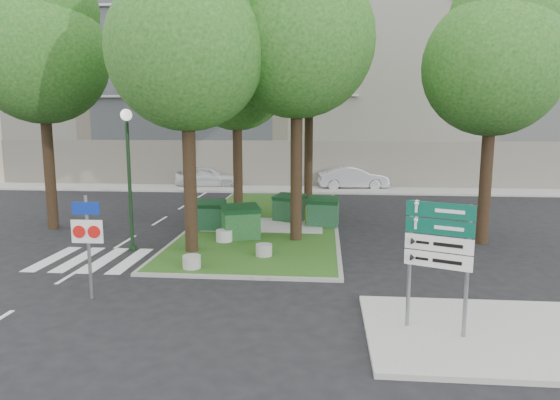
# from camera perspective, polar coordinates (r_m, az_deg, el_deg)

# --- Properties ---
(ground) EXTENTS (120.00, 120.00, 0.00)m
(ground) POSITION_cam_1_polar(r_m,az_deg,el_deg) (15.01, -6.93, -8.81)
(ground) COLOR black
(ground) RESTS_ON ground
(median_island) EXTENTS (6.00, 16.00, 0.12)m
(median_island) POSITION_cam_1_polar(r_m,az_deg,el_deg) (22.57, -1.45, -2.47)
(median_island) COLOR #1F4C15
(median_island) RESTS_ON ground
(median_kerb) EXTENTS (6.30, 16.30, 0.10)m
(median_kerb) POSITION_cam_1_polar(r_m,az_deg,el_deg) (22.57, -1.45, -2.50)
(median_kerb) COLOR gray
(median_kerb) RESTS_ON ground
(sidewalk_corner) EXTENTS (5.00, 4.00, 0.12)m
(sidewalk_corner) POSITION_cam_1_polar(r_m,az_deg,el_deg) (11.91, 22.21, -14.04)
(sidewalk_corner) COLOR #999993
(sidewalk_corner) RESTS_ON ground
(building_sidewalk) EXTENTS (42.00, 3.00, 0.12)m
(building_sidewalk) POSITION_cam_1_polar(r_m,az_deg,el_deg) (32.91, -0.21, 1.23)
(building_sidewalk) COLOR #999993
(building_sidewalk) RESTS_ON ground
(zebra_crossing) EXTENTS (5.00, 3.00, 0.01)m
(zebra_crossing) POSITION_cam_1_polar(r_m,az_deg,el_deg) (17.51, -18.05, -6.56)
(zebra_crossing) COLOR silver
(zebra_crossing) RESTS_ON ground
(apartment_building) EXTENTS (41.00, 12.00, 16.00)m
(apartment_building) POSITION_cam_1_polar(r_m,az_deg,el_deg) (40.21, 0.81, 14.01)
(apartment_building) COLOR #BDB48D
(apartment_building) RESTS_ON ground
(tree_median_near_left) EXTENTS (5.20, 5.20, 10.53)m
(tree_median_near_left) POSITION_cam_1_polar(r_m,az_deg,el_deg) (17.32, -10.37, 18.00)
(tree_median_near_left) COLOR black
(tree_median_near_left) RESTS_ON ground
(tree_median_near_right) EXTENTS (5.60, 5.60, 11.46)m
(tree_median_near_right) POSITION_cam_1_polar(r_m,az_deg,el_deg) (18.84, 2.26, 19.47)
(tree_median_near_right) COLOR black
(tree_median_near_right) RESTS_ON ground
(tree_median_mid) EXTENTS (4.80, 4.80, 9.99)m
(tree_median_mid) POSITION_cam_1_polar(r_m,az_deg,el_deg) (23.47, -4.76, 14.93)
(tree_median_mid) COLOR black
(tree_median_mid) RESTS_ON ground
(tree_median_far) EXTENTS (5.80, 5.80, 11.93)m
(tree_median_far) POSITION_cam_1_polar(r_m,az_deg,el_deg) (26.28, 3.60, 17.26)
(tree_median_far) COLOR black
(tree_median_far) RESTS_ON ground
(tree_street_left) EXTENTS (5.40, 5.40, 11.00)m
(tree_street_left) POSITION_cam_1_polar(r_m,az_deg,el_deg) (23.26, -25.46, 15.81)
(tree_street_left) COLOR black
(tree_street_left) RESTS_ON ground
(tree_street_right) EXTENTS (5.00, 5.00, 10.06)m
(tree_street_right) POSITION_cam_1_polar(r_m,az_deg,el_deg) (20.08, 23.47, 15.21)
(tree_street_right) COLOR black
(tree_street_right) RESTS_ON ground
(dumpster_a) EXTENTS (1.33, 0.96, 1.20)m
(dumpster_a) POSITION_cam_1_polar(r_m,az_deg,el_deg) (20.89, -8.15, -1.73)
(dumpster_a) COLOR #103D20
(dumpster_a) RESTS_ON median_island
(dumpster_b) EXTENTS (1.66, 1.42, 1.30)m
(dumpster_b) POSITION_cam_1_polar(r_m,az_deg,el_deg) (19.14, -4.50, -2.53)
(dumpster_b) COLOR #134117
(dumpster_b) RESTS_ON median_island
(dumpster_c) EXTENTS (1.56, 1.37, 1.21)m
(dumpster_c) POSITION_cam_1_polar(r_m,az_deg,el_deg) (22.37, 1.05, -0.90)
(dumpster_c) COLOR #103618
(dumpster_c) RESTS_ON median_island
(dumpster_d) EXTENTS (1.46, 1.11, 1.25)m
(dumpster_d) POSITION_cam_1_polar(r_m,az_deg,el_deg) (21.45, 4.93, -1.33)
(dumpster_d) COLOR #123B1F
(dumpster_d) RESTS_ON median_island
(bollard_left) EXTENTS (0.55, 0.55, 0.39)m
(bollard_left) POSITION_cam_1_polar(r_m,az_deg,el_deg) (15.61, -10.05, -6.97)
(bollard_left) COLOR #979792
(bollard_left) RESTS_ON median_island
(bollard_right) EXTENTS (0.55, 0.55, 0.39)m
(bollard_right) POSITION_cam_1_polar(r_m,az_deg,el_deg) (16.73, -1.85, -5.73)
(bollard_right) COLOR gray
(bollard_right) RESTS_ON median_island
(bollard_mid) EXTENTS (0.61, 0.61, 0.43)m
(bollard_mid) POSITION_cam_1_polar(r_m,az_deg,el_deg) (18.77, -6.39, -4.06)
(bollard_mid) COLOR #AAAAA5
(bollard_mid) RESTS_ON median_island
(litter_bin) EXTENTS (0.42, 0.42, 0.73)m
(litter_bin) POSITION_cam_1_polar(r_m,az_deg,el_deg) (22.03, 3.44, -1.65)
(litter_bin) COLOR gold
(litter_bin) RESTS_ON median_island
(street_lamp) EXTENTS (0.40, 0.40, 4.97)m
(street_lamp) POSITION_cam_1_polar(r_m,az_deg,el_deg) (18.12, -16.92, 4.07)
(street_lamp) COLOR black
(street_lamp) RESTS_ON ground
(traffic_sign_pole) EXTENTS (0.82, 0.09, 2.72)m
(traffic_sign_pole) POSITION_cam_1_polar(r_m,az_deg,el_deg) (13.69, -21.11, -3.55)
(traffic_sign_pole) COLOR slate
(traffic_sign_pole) RESTS_ON ground
(directional_sign) EXTENTS (1.30, 0.60, 2.81)m
(directional_sign) POSITION_cam_1_polar(r_m,az_deg,el_deg) (11.01, 17.69, -5.11)
(directional_sign) COLOR slate
(directional_sign) RESTS_ON sidewalk_corner
(car_white) EXTENTS (4.45, 1.98, 1.48)m
(car_white) POSITION_cam_1_polar(r_m,az_deg,el_deg) (34.62, -8.26, 2.66)
(car_white) COLOR silver
(car_white) RESTS_ON ground
(car_silver) EXTENTS (4.80, 2.17, 1.53)m
(car_silver) POSITION_cam_1_polar(r_m,az_deg,el_deg) (33.73, 8.33, 2.53)
(car_silver) COLOR #AAACB2
(car_silver) RESTS_ON ground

